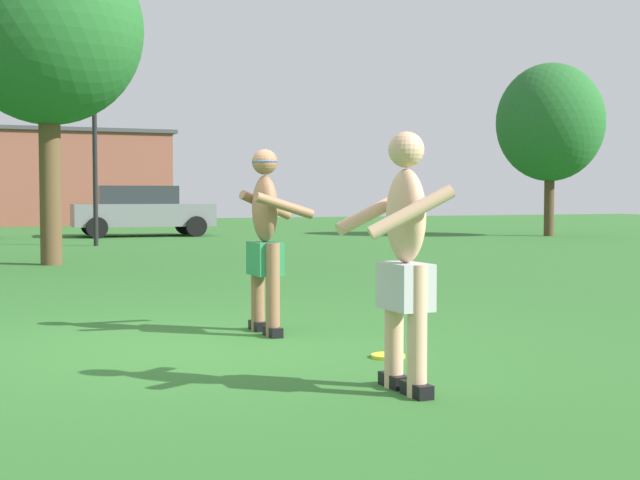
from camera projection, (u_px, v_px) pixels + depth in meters
The scene contains 9 objects.
ground_plane at pixel (188, 347), 7.57m from camera, with size 80.00×80.00×0.00m, color #2D6628.
player_with_cap at pixel (266, 231), 8.28m from camera, with size 0.61×0.72×1.75m.
player_in_gray at pixel (405, 254), 5.82m from camera, with size 0.59×0.66×1.73m.
frisbee at pixel (388, 356), 7.10m from camera, with size 0.28×0.28×0.03m, color yellow.
car_gray_mid_lot at pixel (141, 210), 27.66m from camera, with size 4.37×2.18×1.58m.
lamp_post at pixel (95, 128), 22.38m from camera, with size 0.60×0.24×4.78m.
outbuilding_behind_lot at pixel (45, 177), 38.88m from camera, with size 10.48×6.00×4.11m.
tree_left_field at pixel (48, 30), 16.22m from camera, with size 3.48×3.48×6.14m.
tree_right_field at pixel (550, 123), 27.69m from camera, with size 3.37×3.37×5.43m.
Camera 1 is at (-1.82, -7.38, 1.31)m, focal length 49.51 mm.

